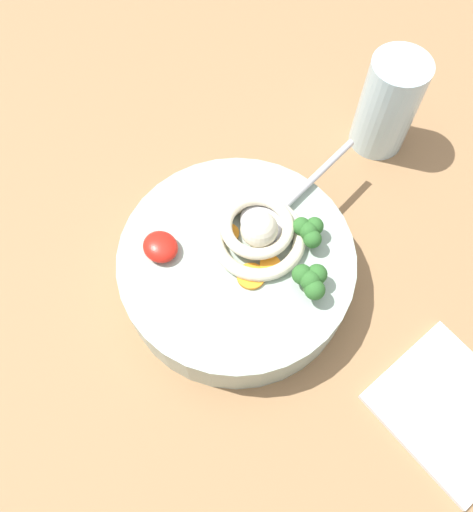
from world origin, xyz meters
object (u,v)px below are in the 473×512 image
Objects in this scene: soup_spoon at (273,217)px; drinking_glass at (388,105)px; soup_bowl at (236,267)px; folded_napkin at (450,409)px; noodle_pile at (258,233)px.

drinking_glass is (1.12, -21.35, -0.33)cm from soup_spoon.
soup_bowl is 1.96× the size of drinking_glass.
soup_spoon is at bearing -1.46° from folded_napkin.
soup_spoon is 21.38cm from drinking_glass.
soup_bowl reaches higher than folded_napkin.
soup_spoon is at bearing -82.09° from noodle_pile.
soup_bowl is 1.82× the size of folded_napkin.
folded_napkin is (-26.03, 0.66, -6.37)cm from soup_spoon.
soup_spoon is (0.38, -2.76, -0.58)cm from noodle_pile.
noodle_pile is (-0.16, -3.04, 4.27)cm from soup_bowl.
soup_bowl is at bearing 87.06° from noodle_pile.
soup_spoon reaches higher than folded_napkin.
drinking_glass is at bearing -86.44° from noodle_pile.
soup_spoon is 1.34× the size of drinking_glass.
folded_napkin is (-27.15, 22.02, -6.05)cm from drinking_glass.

